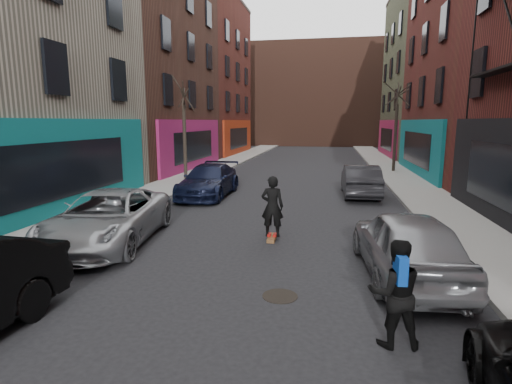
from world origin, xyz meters
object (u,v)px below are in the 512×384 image
at_px(skateboard, 272,238).
at_px(pedestrian, 395,293).
at_px(parked_left_far, 108,218).
at_px(tree_right_far, 396,119).
at_px(manhole, 280,296).
at_px(tree_left_far, 184,122).
at_px(parked_left_end, 209,181).
at_px(skateboarder, 272,206).
at_px(parked_right_far, 406,243).
at_px(parked_right_end, 360,180).

distance_m(skateboard, pedestrian, 5.85).
distance_m(parked_left_far, pedestrian, 8.16).
distance_m(tree_right_far, skateboard, 18.00).
xyz_separation_m(skateboard, pedestrian, (2.61, -5.17, 0.80)).
height_order(tree_right_far, pedestrian, tree_right_far).
xyz_separation_m(pedestrian, manhole, (-1.91, 1.39, -0.85)).
relative_size(tree_left_far, tree_right_far, 0.96).
relative_size(skateboard, manhole, 1.14).
bearing_deg(skateboard, parked_left_end, 120.49).
xyz_separation_m(tree_left_far, parked_left_end, (2.75, -4.41, -2.66)).
distance_m(parked_left_far, skateboarder, 4.65).
distance_m(tree_left_far, parked_left_end, 5.84).
height_order(skateboarder, manhole, skateboarder).
bearing_deg(pedestrian, parked_right_far, -110.66).
distance_m(parked_right_far, pedestrian, 2.99).
bearing_deg(parked_left_far, pedestrian, -37.16).
distance_m(tree_left_far, parked_left_far, 12.31).
bearing_deg(tree_right_far, tree_left_far, -154.18).
height_order(parked_right_end, skateboard, parked_right_end).
relative_size(parked_left_far, parked_left_end, 1.06).
xyz_separation_m(parked_right_end, skateboard, (-3.00, -7.57, -0.67)).
bearing_deg(parked_right_end, parked_left_far, 48.04).
relative_size(pedestrian, manhole, 2.41).
bearing_deg(skateboarder, parked_right_end, -112.62).
distance_m(tree_right_far, parked_right_end, 9.94).
xyz_separation_m(tree_right_far, parked_left_far, (-10.31, -17.84, -2.80)).
height_order(parked_right_far, manhole, parked_right_far).
bearing_deg(skateboard, tree_left_far, 120.68).
relative_size(parked_left_far, skateboard, 6.60).
bearing_deg(skateboard, tree_right_far, 69.81).
bearing_deg(parked_left_far, tree_right_far, 52.24).
distance_m(parked_left_far, parked_right_end, 11.50).
height_order(tree_right_far, parked_right_end, tree_right_far).
xyz_separation_m(skateboard, manhole, (0.70, -3.78, -0.04)).
distance_m(pedestrian, manhole, 2.51).
relative_size(tree_left_far, parked_left_end, 1.31).
distance_m(tree_left_far, tree_right_far, 13.78).
bearing_deg(parked_right_far, skateboarder, -39.38).
bearing_deg(pedestrian, skateboarder, -70.70).
relative_size(tree_left_far, parked_right_end, 1.48).
distance_m(tree_left_far, skateboard, 12.98).
relative_size(skateboarder, manhole, 2.54).
distance_m(skateboard, manhole, 3.84).
relative_size(parked_left_far, pedestrian, 3.13).
bearing_deg(manhole, skateboarder, 100.48).
bearing_deg(pedestrian, parked_left_far, -36.94).
distance_m(parked_right_end, manhole, 11.60).
height_order(tree_left_far, pedestrian, tree_left_far).
distance_m(parked_left_end, pedestrian, 13.13).
relative_size(parked_left_end, manhole, 7.10).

